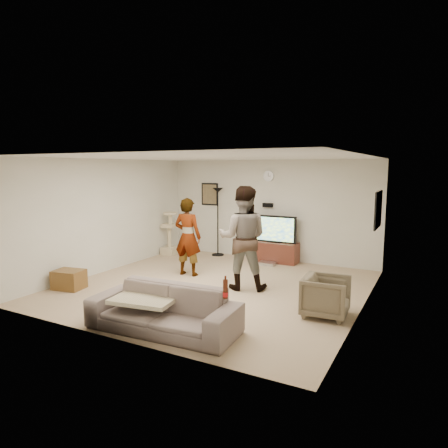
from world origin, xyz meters
The scene contains 24 objects.
floor centered at (0.00, 0.00, -0.01)m, with size 5.50×5.50×0.02m, color tan.
ceiling centered at (0.00, 0.00, 2.51)m, with size 5.50×5.50×0.02m, color silver.
wall_back centered at (0.00, 2.75, 1.25)m, with size 5.50×0.04×2.50m, color white.
wall_front centered at (0.00, -2.75, 1.25)m, with size 5.50×0.04×2.50m, color white.
wall_left centered at (-2.75, 0.00, 1.25)m, with size 0.04×5.50×2.50m, color white.
wall_right centered at (2.75, 0.00, 1.25)m, with size 0.04×5.50×2.50m, color white.
wall_clock centered at (0.00, 2.72, 2.10)m, with size 0.26×0.26×0.04m, color white.
wall_speaker centered at (0.00, 2.69, 1.38)m, with size 0.25×0.10×0.10m, color black.
picture_back centered at (-1.70, 2.73, 1.60)m, with size 0.42×0.03×0.52m, color brown.
picture_right centered at (2.73, 1.60, 1.50)m, with size 0.03×0.78×0.62m, color gold.
tv_stand centered at (0.26, 2.50, 0.25)m, with size 1.19×0.45×0.49m, color #4A2117.
console_box centered at (0.24, 2.11, 0.04)m, with size 0.40×0.30×0.07m, color silver.
tv centered at (0.26, 2.50, 0.82)m, with size 1.10×0.08×0.65m, color black.
tv_screen centered at (0.26, 2.46, 0.82)m, with size 1.01×0.01×0.57m, color #D2FD56.
floor_lamp centered at (-1.33, 2.51, 0.89)m, with size 0.32×0.32×1.78m, color black.
cat_tree centered at (-2.53, 2.00, 0.58)m, with size 0.37×0.37×1.15m, color beige.
person_left centered at (-0.94, 0.47, 0.84)m, with size 0.61×0.40×1.68m, color gray.
person_right centered at (0.52, 0.15, 0.99)m, with size 0.96×0.75×1.97m, color navy.
sofa centered at (0.40, -2.21, 0.32)m, with size 2.17×0.85×0.63m, color slate.
throw_blanket centered at (0.09, -2.21, 0.43)m, with size 0.90×0.70×0.06m, color beige.
beer_bottle centered at (1.40, -2.21, 0.76)m, with size 0.06×0.06×0.25m, color #45180A.
armchair centered at (2.30, -0.56, 0.32)m, with size 0.68×0.70×0.64m, color brown.
side_table centered at (-2.40, -1.45, 0.18)m, with size 0.55×0.41×0.36m, color brown.
toy_ball centered at (-1.51, -0.36, 0.04)m, with size 0.08×0.08×0.08m, color #15A781.
Camera 1 is at (3.72, -6.60, 2.30)m, focal length 32.02 mm.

